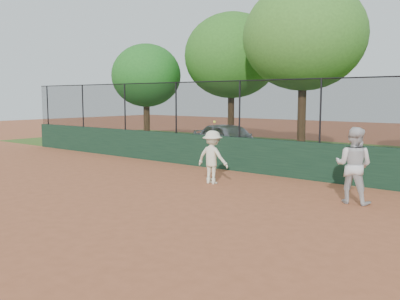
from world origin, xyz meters
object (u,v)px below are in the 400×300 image
Objects in this scene: tree_1 at (231,56)px; tree_2 at (304,37)px; parked_car at (229,139)px; player_second at (354,165)px; player_main at (213,157)px; tree_0 at (146,76)px.

tree_2 reaches higher than tree_1.
parked_car is 9.28m from player_second.
tree_1 is at bearing 122.22° from player_main.
tree_2 is (5.12, -1.97, 0.37)m from tree_1.
player_main is 12.88m from tree_0.
tree_1 is at bearing 53.46° from parked_car.
parked_car is at bearing -38.36° from player_second.
tree_0 is at bearing -28.76° from player_second.
player_second is 4.23m from player_main.
player_main is (3.34, -5.57, 0.07)m from parked_car.
tree_0 is 9.71m from tree_2.
tree_2 reaches higher than player_main.
tree_1 is at bearing 23.38° from tree_0.
player_main is 8.41m from tree_2.
tree_1 is 5.50m from tree_2.
player_second is 16.33m from tree_0.
tree_2 is (2.70, 1.60, 4.43)m from parked_car.
tree_1 reaches higher than tree_0.
tree_0 reaches higher than parked_car.
player_second is 13.94m from tree_1.
tree_0 is (-10.25, 7.19, 3.00)m from player_main.
tree_0 is 0.79× the size of tree_1.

